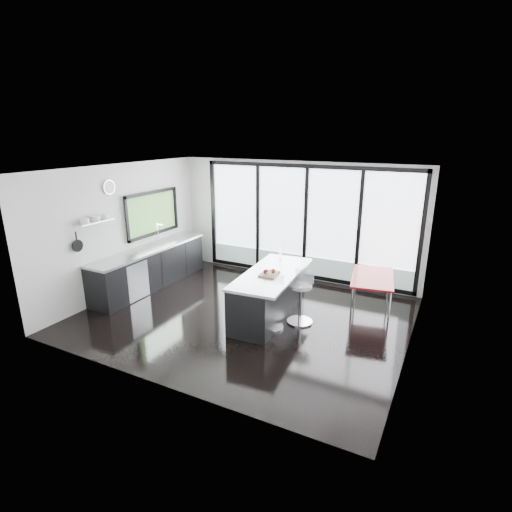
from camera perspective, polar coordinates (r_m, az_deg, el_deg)
The scene contains 11 objects.
floor at distance 7.88m, azimuth -1.66°, elevation -8.49°, with size 6.00×5.00×0.00m, color black.
ceiling at distance 7.12m, azimuth -1.86°, elevation 12.24°, with size 6.00×5.00×0.00m, color white.
wall_back at distance 9.48m, azimuth 6.95°, elevation 4.03°, with size 6.00×0.09×2.80m.
wall_front at distance 5.45m, azimuth -14.63°, elevation -5.17°, with size 6.00×0.00×2.80m, color silver.
wall_left at distance 9.30m, azimuth -17.24°, elevation 4.97°, with size 0.26×5.00×2.80m.
wall_right at distance 6.54m, azimuth 21.94°, elevation -2.08°, with size 0.00×5.00×2.80m, color silver.
counter_cabinets at distance 9.47m, azimuth -14.81°, elevation -1.51°, with size 0.69×3.24×1.36m.
island at distance 7.68m, azimuth 1.75°, elevation -5.40°, with size 1.10×2.30×1.19m.
bar_stool_near at distance 7.26m, azimuth 2.07°, elevation -7.52°, with size 0.48×0.48×0.76m, color silver.
bar_stool_far at distance 7.50m, azimuth 6.34°, elevation -6.78°, with size 0.48×0.48×0.77m, color silver.
red_table at distance 8.27m, azimuth 16.12°, elevation -5.18°, with size 0.77×1.35×0.72m, color maroon.
Camera 1 is at (3.44, -6.20, 3.43)m, focal length 28.00 mm.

